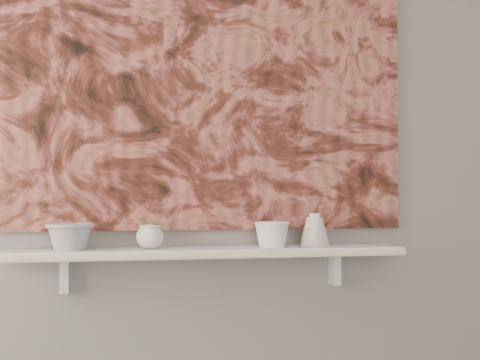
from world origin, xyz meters
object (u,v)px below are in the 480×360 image
object	(u,v)px
bowl_white	(272,234)
bowl_grey	(70,236)
painting	(205,79)
cup_cream	(150,237)
shelf	(208,252)
bell_vessel	(315,230)

from	to	relation	value
bowl_white	bowl_grey	bearing A→B (deg)	180.00
painting	cup_cream	xyz separation A→B (m)	(-0.20, -0.08, -0.57)
shelf	bell_vessel	distance (m)	0.40
painting	cup_cream	distance (m)	0.61
bowl_grey	bowl_white	bearing A→B (deg)	0.00
painting	bell_vessel	size ratio (longest dim) A/B	12.40
bowl_grey	cup_cream	distance (m)	0.27
bell_vessel	shelf	bearing A→B (deg)	180.00
bell_vessel	bowl_white	xyz separation A→B (m)	(-0.16, 0.00, -0.01)
painting	bell_vessel	bearing A→B (deg)	-11.64
cup_cream	bowl_white	distance (m)	0.43
shelf	bowl_white	bearing A→B (deg)	0.00
painting	bowl_white	xyz separation A→B (m)	(0.23, -0.08, -0.56)
shelf	painting	bearing A→B (deg)	90.00
painting	bowl_white	bearing A→B (deg)	-19.21
bowl_grey	bowl_white	xyz separation A→B (m)	(0.70, 0.00, -0.00)
shelf	bowl_white	world-z (taller)	bowl_white
painting	cup_cream	size ratio (longest dim) A/B	16.10
bell_vessel	painting	bearing A→B (deg)	168.36
shelf	cup_cream	bearing A→B (deg)	180.00
bowl_grey	bowl_white	distance (m)	0.70
bowl_grey	bowl_white	world-z (taller)	bowl_grey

